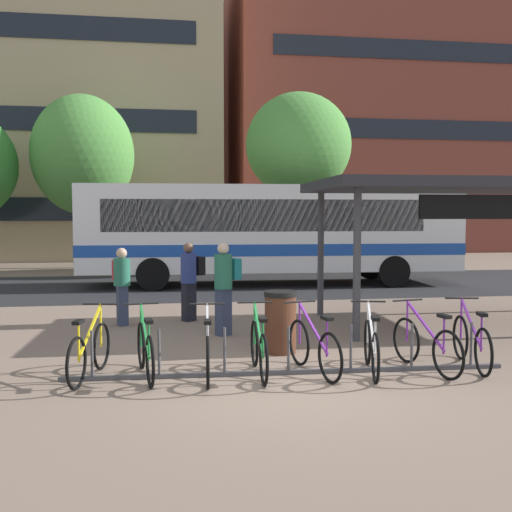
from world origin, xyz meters
The scene contains 22 objects.
ground centered at (0.00, 0.00, 0.00)m, with size 200.00×200.00×0.00m, color #7A6656.
bus_lane_asphalt centered at (0.00, 11.06, 0.00)m, with size 80.00×7.20×0.01m, color #232326.
city_bus centered at (1.66, 11.05, 1.78)m, with size 12.11×2.99×3.20m.
bike_rack centered at (0.02, 0.42, 0.09)m, with size 6.43×0.30×0.70m.
parked_bicycle_yellow_0 centered at (-2.78, 0.60, 0.38)m, with size 0.56×1.70×0.99m.
parked_bicycle_green_1 centered at (-2.01, 0.54, 0.38)m, with size 0.52×1.71×0.99m.
parked_bicycle_silver_2 centered at (-1.14, 0.38, 0.38)m, with size 0.52×1.72×0.99m.
parked_bicycle_green_3 centered at (-0.41, 0.43, 0.38)m, with size 0.52×1.72×0.99m.
parked_bicycle_purple_4 centered at (0.38, 0.39, 0.38)m, with size 0.56×1.70×0.99m.
parked_bicycle_white_5 centered at (1.21, 0.28, 0.38)m, with size 0.58×1.69×0.99m.
parked_bicycle_purple_6 centered at (2.06, 0.31, 0.38)m, with size 0.53×1.70×0.99m.
parked_bicycle_purple_7 centered at (2.81, 0.39, 0.38)m, with size 0.52×1.71×0.99m.
transit_shelter centered at (4.73, 3.70, 2.81)m, with size 6.92×3.67×2.98m.
commuter_red_pack_1 centered at (-2.65, 4.63, 0.93)m, with size 0.44×0.58×1.61m.
commuter_black_pack_4 centered at (-1.23, 4.90, 0.97)m, with size 0.60×0.55×1.69m.
commuter_teal_pack_5 centered at (-0.63, 3.29, 1.02)m, with size 0.60×0.56×1.77m.
trash_bin centered at (0.15, 1.74, 0.52)m, with size 0.55×0.55×1.03m.
street_tree_1 centered at (-5.24, 18.15, 4.78)m, with size 4.27×4.27×7.31m.
street_tree_2 centered at (3.51, 15.62, 5.05)m, with size 4.22×4.22×7.14m.
building_left_wing centered at (-9.94, 27.41, 10.49)m, with size 21.92×12.62×20.99m.
building_right_wing centered at (15.97, 30.71, 8.91)m, with size 27.03×12.03×17.83m.
building_centre_block centered at (3.49, 43.29, 8.14)m, with size 19.58×10.09×16.27m.
Camera 1 is at (-1.66, -7.76, 2.31)m, focal length 41.35 mm.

